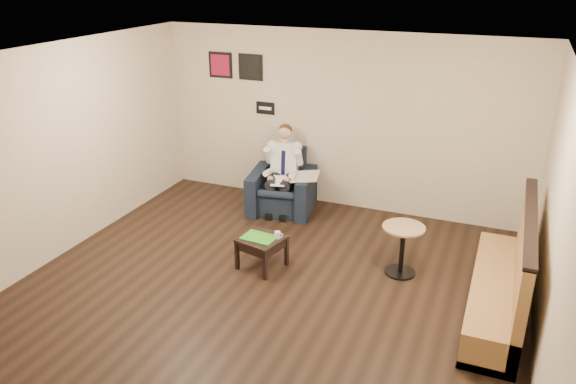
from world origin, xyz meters
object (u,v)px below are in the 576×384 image
at_px(green_folder, 259,237).
at_px(seated_man, 280,175).
at_px(cafe_table, 402,250).
at_px(banquette, 501,264).
at_px(smartphone, 272,234).
at_px(coffee_mug, 277,235).
at_px(side_table, 262,252).
at_px(armchair, 282,182).

bearing_deg(green_folder, seated_man, 103.98).
bearing_deg(cafe_table, seated_man, 151.99).
relative_size(banquette, cafe_table, 3.58).
bearing_deg(smartphone, seated_man, 132.52).
relative_size(coffee_mug, banquette, 0.04).
bearing_deg(seated_man, smartphone, -80.63).
distance_m(green_folder, coffee_mug, 0.24).
height_order(side_table, coffee_mug, coffee_mug).
xyz_separation_m(coffee_mug, banquette, (2.70, 0.02, 0.14)).
distance_m(seated_man, smartphone, 1.65).
relative_size(armchair, cafe_table, 1.47).
xyz_separation_m(armchair, side_table, (0.47, -1.80, -0.26)).
xyz_separation_m(armchair, coffee_mug, (0.66, -1.73, -0.00)).
relative_size(side_table, smartphone, 3.93).
relative_size(seated_man, banquette, 0.54).
bearing_deg(green_folder, coffee_mug, 20.26).
bearing_deg(green_folder, smartphone, 52.61).
distance_m(smartphone, cafe_table, 1.68).
distance_m(armchair, smartphone, 1.75).
bearing_deg(green_folder, banquette, 2.07).
height_order(armchair, banquette, banquette).
relative_size(side_table, cafe_table, 0.78).
xyz_separation_m(coffee_mug, smartphone, (-0.11, 0.07, -0.04)).
distance_m(armchair, seated_man, 0.21).
relative_size(green_folder, cafe_table, 0.64).
bearing_deg(green_folder, side_table, 20.26).
bearing_deg(side_table, armchair, 104.74).
relative_size(side_table, green_folder, 1.22).
height_order(side_table, green_folder, green_folder).
bearing_deg(side_table, coffee_mug, 20.26).
distance_m(armchair, coffee_mug, 1.85).
bearing_deg(green_folder, armchair, 103.70).
xyz_separation_m(side_table, green_folder, (-0.03, -0.01, 0.22)).
bearing_deg(green_folder, cafe_table, 17.01).
bearing_deg(cafe_table, armchair, 149.78).
bearing_deg(side_table, green_folder, -159.74).
xyz_separation_m(green_folder, smartphone, (0.11, 0.15, -0.00)).
distance_m(seated_man, side_table, 1.79).
xyz_separation_m(seated_man, smartphone, (0.53, -1.54, -0.22)).
bearing_deg(armchair, seated_man, -90.00).
distance_m(coffee_mug, smartphone, 0.13).
bearing_deg(banquette, smartphone, 179.15).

